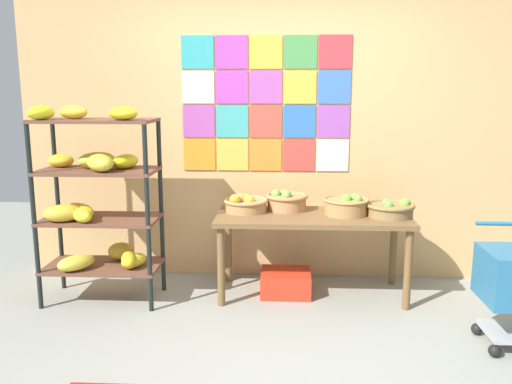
{
  "coord_description": "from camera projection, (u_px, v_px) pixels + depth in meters",
  "views": [
    {
      "loc": [
        0.09,
        -3.05,
        1.67
      ],
      "look_at": [
        -0.11,
        0.75,
        0.94
      ],
      "focal_mm": 36.8,
      "sensor_mm": 36.0,
      "label": 1
    }
  ],
  "objects": [
    {
      "name": "fruit_basket_left",
      "position": [
        245.0,
        204.0,
        4.37
      ],
      "size": [
        0.37,
        0.37,
        0.16
      ],
      "color": "tan",
      "rests_on": "display_table"
    },
    {
      "name": "fruit_basket_back_right",
      "position": [
        286.0,
        201.0,
        4.43
      ],
      "size": [
        0.36,
        0.36,
        0.17
      ],
      "color": "#B57E50",
      "rests_on": "display_table"
    },
    {
      "name": "back_wall_with_art",
      "position": [
        273.0,
        131.0,
        4.63
      ],
      "size": [
        4.49,
        0.07,
        2.62
      ],
      "color": "tan",
      "rests_on": "ground"
    },
    {
      "name": "banana_shelf_unit",
      "position": [
        96.0,
        195.0,
        4.1
      ],
      "size": [
        0.92,
        0.54,
        1.56
      ],
      "color": "black",
      "rests_on": "ground"
    },
    {
      "name": "display_table",
      "position": [
        312.0,
        224.0,
        4.28
      ],
      "size": [
        1.56,
        0.67,
        0.68
      ],
      "color": "brown",
      "rests_on": "ground"
    },
    {
      "name": "fruit_basket_right",
      "position": [
        346.0,
        206.0,
        4.26
      ],
      "size": [
        0.36,
        0.36,
        0.17
      ],
      "color": "#A77D48",
      "rests_on": "display_table"
    },
    {
      "name": "fruit_basket_back_left",
      "position": [
        391.0,
        209.0,
        4.2
      ],
      "size": [
        0.39,
        0.39,
        0.14
      ],
      "color": "olive",
      "rests_on": "display_table"
    },
    {
      "name": "produce_crate_under_table",
      "position": [
        286.0,
        283.0,
        4.38
      ],
      "size": [
        0.41,
        0.35,
        0.19
      ],
      "primitive_type": "cube",
      "color": "red",
      "rests_on": "ground"
    },
    {
      "name": "ground",
      "position": [
        267.0,
        360.0,
        3.31
      ],
      "size": [
        9.15,
        9.15,
        0.0
      ],
      "primitive_type": "plane",
      "color": "gray"
    }
  ]
}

